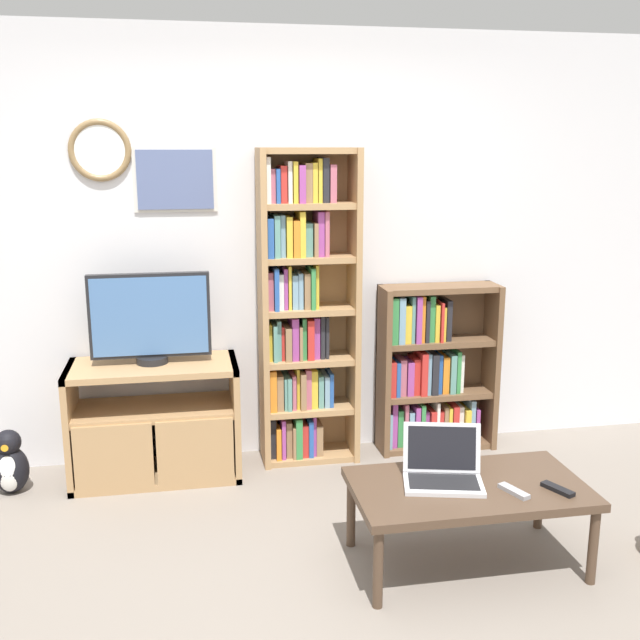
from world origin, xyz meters
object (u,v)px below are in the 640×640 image
Objects in this scene: television at (150,318)px; tv_stand at (155,421)px; remote_near_laptop at (514,491)px; coffee_table at (468,492)px; bookshelf_short at (430,373)px; penguin_figurine at (10,465)px; laptop at (443,469)px; remote_far_from_laptop at (558,489)px; bookshelf_tall at (302,310)px.

tv_stand is at bearing -92.76° from television.
coffee_table is at bearing 122.73° from remote_near_laptop.
bookshelf_short is (1.73, 0.11, -0.45)m from television.
television reaches higher than tv_stand.
coffee_table reaches higher than penguin_figurine.
laptop is 0.52m from remote_far_from_laptop.
remote_far_from_laptop is at bearing -37.07° from tv_stand.
tv_stand is 0.91× the size of coffee_table.
bookshelf_short reaches higher than remote_far_from_laptop.
coffee_table is 2.59× the size of laptop.
bookshelf_tall is 11.67× the size of remote_far_from_laptop.
laptop is at bearing -27.37° from penguin_figurine.
remote_near_laptop is at bearing -18.94° from laptop.
bookshelf_tall reaches higher than tv_stand.
bookshelf_short reaches higher than laptop.
penguin_figurine is (-2.15, 1.11, -0.30)m from laptop.
tv_stand is 1.74m from bookshelf_short.
coffee_table is 0.16m from laptop.
tv_stand is 0.83m from penguin_figurine.
coffee_table is at bearing -41.37° from television.
tv_stand is at bearing 4.86° from penguin_figurine.
tv_stand is 0.61m from television.
remote_near_laptop is at bearing -40.89° from television.
television is (0.00, 0.04, 0.61)m from tv_stand.
remote_far_from_laptop is at bearing -8.09° from laptop.
laptop is 0.33m from remote_near_laptop.
tv_stand is 1.42× the size of television.
bookshelf_short is at bearing 87.80° from laptop.
tv_stand is 5.90× the size of remote_near_laptop.
bookshelf_tall reaches higher than penguin_figurine.
bookshelf_tall is at bearing 8.19° from tv_stand.
bookshelf_tall is 1.47m from laptop.
tv_stand is 1.91m from coffee_table.
remote_far_from_laptop is (1.82, -1.41, -0.54)m from television.
laptop is at bearing -106.21° from bookshelf_short.
bookshelf_tall reaches higher than remote_near_laptop.
tv_stand reaches higher than penguin_figurine.
remote_near_laptop is at bearing 150.63° from remote_far_from_laptop.
tv_stand is 2.11m from remote_near_laptop.
television is at bearing 7.62° from penguin_figurine.
remote_far_from_laptop is (0.20, -0.02, 0.00)m from remote_near_laptop.
television is at bearing 117.31° from remote_far_from_laptop.
laptop is 1.11× the size of penguin_figurine.
bookshelf_short is 1.42m from coffee_table.
television is 0.90m from bookshelf_tall.
tv_stand is 1.09m from bookshelf_tall.
television reaches higher than bookshelf_short.
bookshelf_short is at bearing 4.89° from tv_stand.
bookshelf_tall is at bearing 112.00° from coffee_table.
bookshelf_tall is 1.89m from penguin_figurine.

